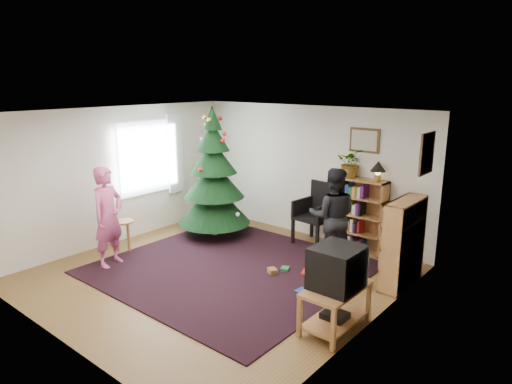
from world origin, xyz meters
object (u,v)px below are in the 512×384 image
Objects in this scene: christmas_tree at (214,183)px; bookshelf_right at (403,242)px; crt_tv at (337,267)px; picture_back at (365,140)px; person_by_chair at (333,216)px; stool at (124,227)px; armchair at (319,211)px; person_standing at (108,217)px; bookshelf_back at (359,214)px; tv_stand at (335,304)px; picture_right at (427,153)px; potted_plant at (351,163)px; table_lamp at (378,168)px.

christmas_tree is 3.68m from bookshelf_right.
picture_back is at bearing 111.58° from crt_tv.
person_by_chair is at bearing 6.10° from christmas_tree.
christmas_tree reaches higher than stool.
armchair is 3.69m from person_standing.
bookshelf_right is (3.66, 0.20, -0.38)m from christmas_tree.
bookshelf_back is 1.40× the size of tv_stand.
bookshelf_back is at bearing 111.89° from tv_stand.
picture_right reaches higher than stool.
potted_plant is at bearing -111.88° from person_by_chair.
table_lamp reaches higher than person_by_chair.
bookshelf_right is 2.35× the size of stool.
christmas_tree is 1.56× the size of person_by_chair.
potted_plant reaches higher than stool.
picture_back reaches higher than bookshelf_back.
tv_stand is 3.10m from potted_plant.
armchair is at bearing 28.73° from christmas_tree.
picture_back is 1.48m from person_by_chair.
christmas_tree reaches higher than picture_back.
crt_tv is 3.87m from person_standing.
bookshelf_back is at bearing 39.81° from stool.
picture_back is 1.59× the size of table_lamp.
bookshelf_right is 0.81× the size of person_by_chair.
christmas_tree reaches higher than table_lamp.
picture_right is at bearing -24.67° from bookshelf_back.
bookshelf_back is 0.79× the size of person_standing.
person_by_chair is 1.14m from table_lamp.
picture_right is (1.33, -0.73, 0.00)m from picture_back.
table_lamp is (0.50, 0.00, -0.03)m from potted_plant.
crt_tv is 1.68× the size of table_lamp.
picture_back reaches higher than stool.
person_standing is at bearing 120.34° from bookshelf_right.
picture_back is 0.42× the size of bookshelf_back.
potted_plant is at bearing -53.83° from person_standing.
table_lamp is (1.06, 0.10, 0.92)m from armchair.
crt_tv is (-0.26, -1.97, -1.15)m from picture_right.
table_lamp is (0.34, -0.14, -0.42)m from picture_back.
armchair is at bearing -48.10° from person_standing.
picture_back reaches higher than armchair.
picture_right is 0.46× the size of bookshelf_back.
armchair is (-0.76, -0.10, -0.05)m from bookshelf_back.
stool is at bearing -142.71° from table_lamp.
person_by_chair reaches higher than armchair.
table_lamp reaches higher than person_standing.
crt_tv reaches higher than tv_stand.
picture_right is 1.08× the size of stool.
christmas_tree is at bearing -157.07° from bookshelf_back.
tv_stand is at bearing -95.47° from person_standing.
christmas_tree is (-2.47, -1.20, -0.91)m from picture_back.
picture_right is 3.93m from christmas_tree.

